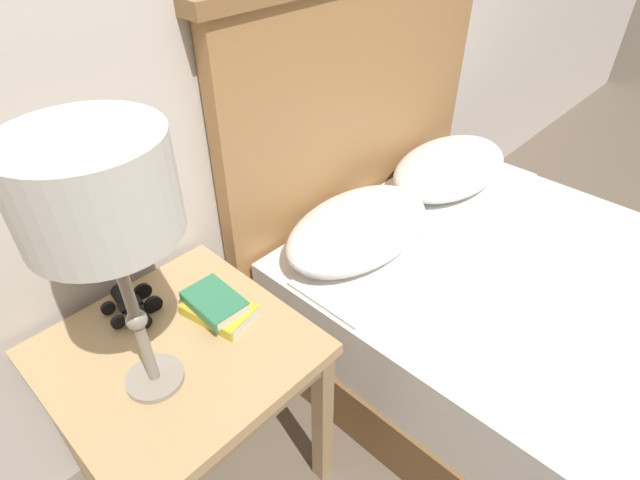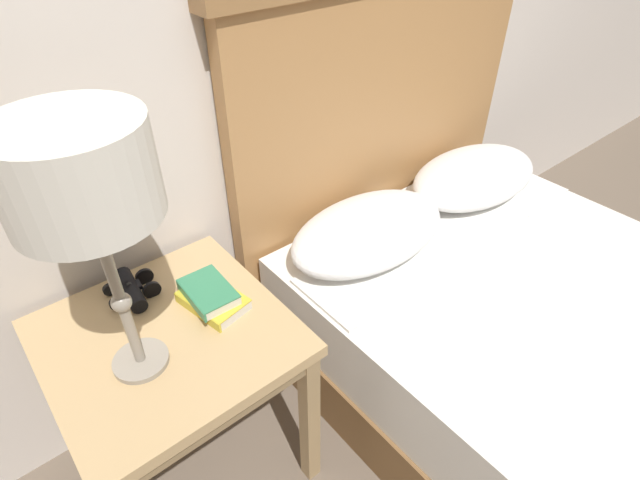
% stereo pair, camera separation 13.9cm
% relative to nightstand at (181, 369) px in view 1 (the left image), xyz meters
% --- Properties ---
extents(ground_plane, '(20.00, 20.00, 0.00)m').
position_rel_nightstand_xyz_m(ground_plane, '(0.52, -0.55, -0.53)').
color(ground_plane, '#6B5B4C').
rests_on(ground_plane, ground).
extents(nightstand, '(0.58, 0.58, 0.61)m').
position_rel_nightstand_xyz_m(nightstand, '(0.00, 0.00, 0.00)').
color(nightstand, tan).
rests_on(nightstand, ground_plane).
extents(bed, '(1.36, 2.06, 1.30)m').
position_rel_nightstand_xyz_m(bed, '(1.03, -0.63, -0.24)').
color(bed, brown).
rests_on(bed, ground_plane).
extents(table_lamp, '(0.28, 0.28, 0.61)m').
position_rel_nightstand_xyz_m(table_lamp, '(-0.08, -0.05, 0.58)').
color(table_lamp, gray).
rests_on(table_lamp, nightstand).
extents(book_on_nightstand, '(0.15, 0.20, 0.03)m').
position_rel_nightstand_xyz_m(book_on_nightstand, '(0.14, 0.01, 0.10)').
color(book_on_nightstand, silver).
rests_on(book_on_nightstand, nightstand).
extents(book_stacked_on_top, '(0.11, 0.16, 0.03)m').
position_rel_nightstand_xyz_m(book_stacked_on_top, '(0.14, 0.02, 0.13)').
color(book_stacked_on_top, silver).
rests_on(book_stacked_on_top, book_on_nightstand).
extents(binoculars_pair, '(0.14, 0.16, 0.05)m').
position_rel_nightstand_xyz_m(binoculars_pair, '(-0.01, 0.18, 0.10)').
color(binoculars_pair, black).
rests_on(binoculars_pair, nightstand).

